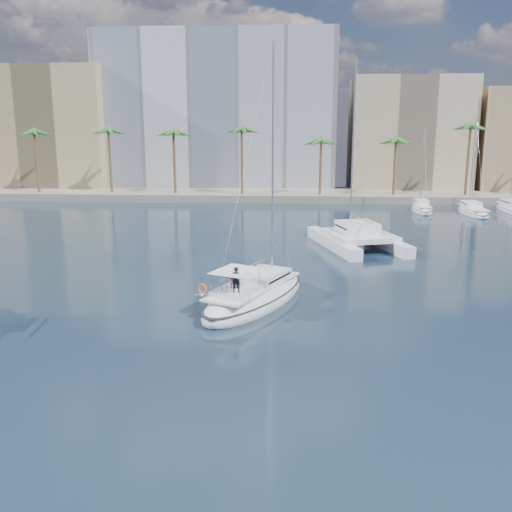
{
  "coord_description": "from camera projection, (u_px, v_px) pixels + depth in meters",
  "views": [
    {
      "loc": [
        1.82,
        -34.21,
        11.77
      ],
      "look_at": [
        -0.5,
        1.5,
        3.6
      ],
      "focal_mm": 40.0,
      "sensor_mm": 36.0,
      "label": 1
    }
  ],
  "objects": [
    {
      "name": "ground",
      "position": [
        262.0,
        317.0,
        36.02
      ],
      "size": [
        160.0,
        160.0,
        0.0
      ],
      "primitive_type": "plane",
      "color": "black",
      "rests_on": "ground"
    },
    {
      "name": "palm_left",
      "position": [
        70.0,
        136.0,
        91.33
      ],
      "size": [
        3.6,
        3.6,
        12.3
      ],
      "color": "brown",
      "rests_on": "ground"
    },
    {
      "name": "palm_centre",
      "position": [
        282.0,
        136.0,
        89.18
      ],
      "size": [
        3.6,
        3.6,
        12.3
      ],
      "color": "brown",
      "rests_on": "ground"
    },
    {
      "name": "main_sloop",
      "position": [
        255.0,
        296.0,
        38.54
      ],
      "size": [
        8.53,
        12.67,
        18.05
      ],
      "rotation": [
        0.0,
        0.0,
        -0.42
      ],
      "color": "white",
      "rests_on": "ground"
    },
    {
      "name": "quay",
      "position": [
        282.0,
        195.0,
        95.23
      ],
      "size": [
        120.0,
        14.0,
        1.2
      ],
      "primitive_type": "cube",
      "color": "gray",
      "rests_on": "ground"
    },
    {
      "name": "building_beige",
      "position": [
        408.0,
        136.0,
        100.5
      ],
      "size": [
        20.0,
        14.0,
        20.0
      ],
      "primitive_type": "cube",
      "color": "tan",
      "rests_on": "ground"
    },
    {
      "name": "seagull",
      "position": [
        202.0,
        295.0,
        39.66
      ],
      "size": [
        1.1,
        0.47,
        0.2
      ],
      "color": "silver",
      "rests_on": "ground"
    },
    {
      "name": "moored_yacht_b",
      "position": [
        473.0,
        214.0,
        78.12
      ],
      "size": [
        3.32,
        10.83,
        13.72
      ],
      "primitive_type": null,
      "rotation": [
        0.0,
        0.0,
        -0.02
      ],
      "color": "white",
      "rests_on": "ground"
    },
    {
      "name": "building_modern",
      "position": [
        219.0,
        114.0,
        104.68
      ],
      "size": [
        42.0,
        16.0,
        28.0
      ],
      "primitive_type": "cube",
      "color": "silver",
      "rests_on": "ground"
    },
    {
      "name": "catamaran",
      "position": [
        358.0,
        236.0,
        56.53
      ],
      "size": [
        9.54,
        13.86,
        18.3
      ],
      "rotation": [
        0.0,
        0.0,
        0.28
      ],
      "color": "white",
      "rests_on": "ground"
    },
    {
      "name": "moored_yacht_a",
      "position": [
        422.0,
        211.0,
        80.47
      ],
      "size": [
        3.37,
        9.52,
        11.9
      ],
      "primitive_type": null,
      "rotation": [
        0.0,
        0.0,
        -0.07
      ],
      "color": "white",
      "rests_on": "ground"
    },
    {
      "name": "palm_right",
      "position": [
        505.0,
        136.0,
        87.03
      ],
      "size": [
        3.6,
        3.6,
        12.3
      ],
      "color": "brown",
      "rests_on": "ground"
    },
    {
      "name": "building_tan_left",
      "position": [
        52.0,
        130.0,
        103.35
      ],
      "size": [
        22.0,
        14.0,
        22.0
      ],
      "primitive_type": "cube",
      "color": "tan",
      "rests_on": "ground"
    }
  ]
}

